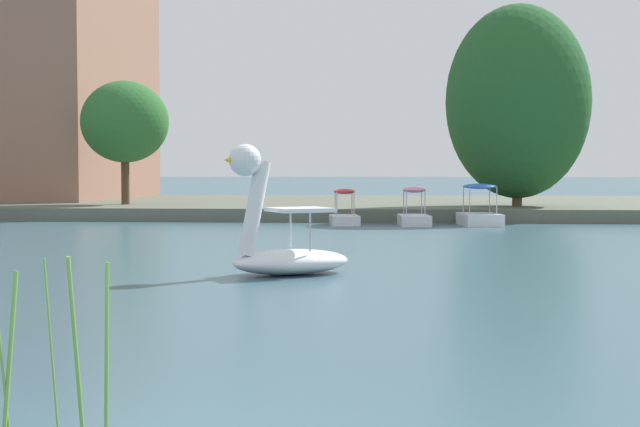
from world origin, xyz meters
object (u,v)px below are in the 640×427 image
(pedal_boat_blue, at_px, (480,213))
(pedal_boat_pink, at_px, (414,214))
(tree_sapling_by_fence, at_px, (125,122))
(swan_boat, at_px, (282,242))
(tree_willow_overhanging, at_px, (518,102))
(pedal_boat_red, at_px, (344,215))

(pedal_boat_blue, bearing_deg, pedal_boat_pink, -175.21)
(pedal_boat_blue, distance_m, tree_sapling_by_fence, 16.52)
(pedal_boat_blue, xyz_separation_m, tree_sapling_by_fence, (-15.05, 5.71, 3.69))
(pedal_boat_pink, bearing_deg, swan_boat, -100.08)
(tree_willow_overhanging, bearing_deg, pedal_boat_blue, -112.16)
(tree_willow_overhanging, distance_m, tree_sapling_by_fence, 17.09)
(pedal_boat_red, bearing_deg, pedal_boat_blue, 1.75)
(swan_boat, height_order, pedal_boat_red, swan_boat)
(pedal_boat_red, bearing_deg, tree_willow_overhanging, 35.80)
(swan_boat, relative_size, pedal_boat_red, 1.40)
(pedal_boat_red, bearing_deg, pedal_boat_pink, -1.10)
(pedal_boat_blue, bearing_deg, swan_boat, -107.75)
(pedal_boat_red, xyz_separation_m, tree_willow_overhanging, (7.01, 5.06, 4.53))
(swan_boat, distance_m, pedal_boat_pink, 16.87)
(pedal_boat_pink, xyz_separation_m, tree_willow_overhanging, (4.42, 5.11, 4.49))
(tree_willow_overhanging, bearing_deg, swan_boat, -108.76)
(pedal_boat_pink, relative_size, tree_sapling_by_fence, 0.40)
(swan_boat, bearing_deg, pedal_boat_blue, 72.25)
(pedal_boat_blue, bearing_deg, tree_sapling_by_fence, 159.23)
(pedal_boat_red, distance_m, tree_sapling_by_fence, 12.22)
(pedal_boat_red, bearing_deg, swan_boat, -91.25)
(pedal_boat_pink, bearing_deg, pedal_boat_red, 178.90)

